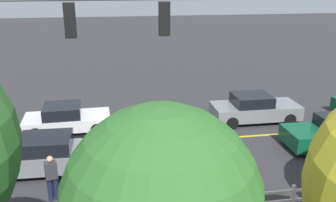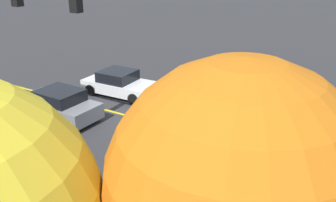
{
  "view_description": "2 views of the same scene",
  "coord_description": "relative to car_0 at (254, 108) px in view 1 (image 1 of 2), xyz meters",
  "views": [
    {
      "loc": [
        1.17,
        15.9,
        7.41
      ],
      "look_at": [
        -1.36,
        0.32,
        2.15
      ],
      "focal_mm": 39.8,
      "sensor_mm": 36.0,
      "label": 1
    },
    {
      "loc": [
        -9.06,
        13.28,
        7.48
      ],
      "look_at": [
        -1.87,
        1.46,
        1.95
      ],
      "focal_mm": 40.01,
      "sensor_mm": 36.0,
      "label": 2
    }
  ],
  "objects": [
    {
      "name": "car_4",
      "position": [
        9.86,
        -0.18,
        -0.05
      ],
      "size": [
        4.29,
        2.14,
        1.38
      ],
      "rotation": [
        0.0,
        0.0,
        3.18
      ],
      "color": "silver",
      "rests_on": "ground_plane"
    },
    {
      "name": "lane_center_stripe",
      "position": [
        2.44,
        1.96,
        -0.7
      ],
      "size": [
        28.0,
        0.16,
        0.01
      ],
      "primitive_type": "cube",
      "color": "gold",
      "rests_on": "ground_plane"
    },
    {
      "name": "pedestrian",
      "position": [
        9.74,
        6.09,
        0.22
      ],
      "size": [
        0.46,
        0.36,
        1.69
      ],
      "rotation": [
        0.0,
        0.0,
        4.99
      ],
      "color": "#191E3F",
      "rests_on": "ground_plane"
    },
    {
      "name": "car_1",
      "position": [
        10.38,
        3.9,
        0.01
      ],
      "size": [
        4.24,
        2.03,
        1.48
      ],
      "rotation": [
        0.0,
        0.0,
        -0.02
      ],
      "color": "slate",
      "rests_on": "ground_plane"
    },
    {
      "name": "car_0",
      "position": [
        0.0,
        0.0,
        0.0
      ],
      "size": [
        4.63,
        2.08,
        1.49
      ],
      "rotation": [
        0.0,
        0.0,
        3.13
      ],
      "color": "slate",
      "rests_on": "ground_plane"
    },
    {
      "name": "ground_plane",
      "position": [
        6.44,
        1.96,
        -0.7
      ],
      "size": [
        120.0,
        120.0,
        0.0
      ],
      "primitive_type": "plane",
      "color": "#2D2D30"
    },
    {
      "name": "signal_assembly",
      "position": [
        9.71,
        6.66,
        4.41
      ],
      "size": [
        7.74,
        0.38,
        7.25
      ],
      "color": "gray",
      "rests_on": "ground_plane"
    }
  ]
}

